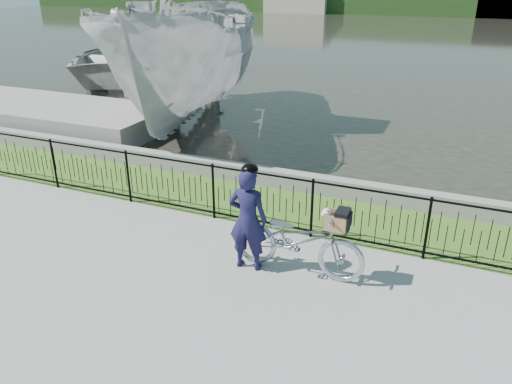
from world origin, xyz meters
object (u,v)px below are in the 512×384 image
at_px(cyclist, 248,218).
at_px(boat_near, 190,59).
at_px(bicycle_rig, 298,239).
at_px(boat_far, 143,55).
at_px(dock, 23,111).

bearing_deg(cyclist, boat_near, 125.41).
bearing_deg(boat_near, cyclist, -54.59).
xyz_separation_m(bicycle_rig, boat_near, (-5.84, 6.92, 1.49)).
height_order(cyclist, boat_far, boat_far).
height_order(bicycle_rig, cyclist, cyclist).
bearing_deg(boat_near, bicycle_rig, -49.82).
bearing_deg(boat_near, dock, -161.07).
bearing_deg(boat_far, boat_near, -45.48).
xyz_separation_m(dock, bicycle_rig, (11.13, -5.10, 0.24)).
relative_size(boat_near, boat_far, 1.08).
relative_size(dock, bicycle_rig, 4.54).
bearing_deg(boat_far, dock, -84.54).
xyz_separation_m(dock, cyclist, (10.35, -5.29, 0.54)).
distance_m(cyclist, boat_far, 17.30).
bearing_deg(bicycle_rig, cyclist, -166.56).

